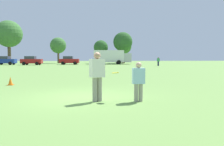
{
  "coord_description": "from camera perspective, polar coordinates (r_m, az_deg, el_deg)",
  "views": [
    {
      "loc": [
        0.27,
        -8.86,
        1.59
      ],
      "look_at": [
        1.26,
        0.4,
        0.93
      ],
      "focal_mm": 35.76,
      "sensor_mm": 36.0,
      "label": 1
    }
  ],
  "objects": [
    {
      "name": "tree_east_birch",
      "position": [
        57.83,
        -2.87,
        6.54
      ],
      "size": [
        3.68,
        3.68,
        5.97
      ],
      "color": "brown",
      "rests_on": "ground"
    },
    {
      "name": "frisbee",
      "position": [
        8.07,
        0.85,
        0.07
      ],
      "size": [
        0.27,
        0.27,
        0.05
      ],
      "color": "yellow"
    },
    {
      "name": "bystander_sideline_watcher",
      "position": [
        41.94,
        11.75,
        3.04
      ],
      "size": [
        0.51,
        0.42,
        1.62
      ],
      "color": "#1E234C",
      "rests_on": "ground"
    },
    {
      "name": "tree_center_elm",
      "position": [
        60.96,
        -13.61,
        6.84
      ],
      "size": [
        4.19,
        4.19,
        6.81
      ],
      "color": "brown",
      "rests_on": "ground"
    },
    {
      "name": "player_thrower",
      "position": [
        8.0,
        -3.8,
        -0.2
      ],
      "size": [
        0.57,
        0.46,
        1.77
      ],
      "color": "gray",
      "rests_on": "ground"
    },
    {
      "name": "player_defender",
      "position": [
        8.03,
        6.79,
        -1.69
      ],
      "size": [
        0.43,
        0.25,
        1.42
      ],
      "color": "gray",
      "rests_on": "ground"
    },
    {
      "name": "tree_west_maple",
      "position": [
        60.56,
        -24.9,
        9.03
      ],
      "size": [
        6.48,
        6.48,
        10.53
      ],
      "color": "brown",
      "rests_on": "ground"
    },
    {
      "name": "parked_car_mid_left",
      "position": [
        52.17,
        -25.63,
        2.92
      ],
      "size": [
        4.29,
        2.39,
        1.82
      ],
      "color": "navy",
      "rests_on": "ground"
    },
    {
      "name": "ground_plane",
      "position": [
        9.01,
        -7.75,
        -6.15
      ],
      "size": [
        175.21,
        175.21,
        0.0
      ],
      "primitive_type": "plane",
      "color": "#6B9347"
    },
    {
      "name": "tree_east_oak",
      "position": [
        58.33,
        2.77,
        7.94
      ],
      "size": [
        4.97,
        4.97,
        8.08
      ],
      "color": "brown",
      "rests_on": "ground"
    },
    {
      "name": "box_truck",
      "position": [
        51.11,
        -0.14,
        4.23
      ],
      "size": [
        8.61,
        3.3,
        3.18
      ],
      "color": "white",
      "rests_on": "ground"
    },
    {
      "name": "parked_car_mid_right",
      "position": [
        49.63,
        -10.9,
        3.2
      ],
      "size": [
        4.29,
        2.39,
        1.82
      ],
      "color": "maroon",
      "rests_on": "ground"
    },
    {
      "name": "tree_far_east_pine",
      "position": [
        61.01,
        3.11,
        6.77
      ],
      "size": [
        4.03,
        4.03,
        6.54
      ],
      "color": "brown",
      "rests_on": "ground"
    },
    {
      "name": "parked_car_center",
      "position": [
        49.1,
        -19.91,
        3.03
      ],
      "size": [
        4.29,
        2.39,
        1.82
      ],
      "color": "maroon",
      "rests_on": "ground"
    },
    {
      "name": "traffic_cone",
      "position": [
        13.98,
        -24.54,
        -1.9
      ],
      "size": [
        0.32,
        0.32,
        0.48
      ],
      "color": "#D8590C",
      "rests_on": "ground"
    }
  ]
}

